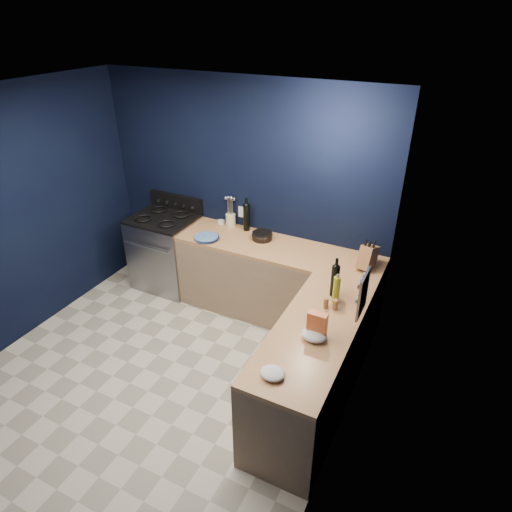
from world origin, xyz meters
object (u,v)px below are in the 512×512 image
Objects in this scene: gas_range at (167,252)px; knife_block at (368,257)px; crouton_bag at (317,325)px; plate_stack at (207,238)px; utensil_crock at (231,220)px.

knife_block is (2.50, 0.03, 0.56)m from gas_range.
knife_block reaches higher than crouton_bag.
plate_stack is 1.97m from crouton_bag.
crouton_bag reaches higher than gas_range.
plate_stack is (0.73, -0.17, 0.46)m from gas_range.
utensil_crock is at bearing 80.92° from plate_stack.
plate_stack is at bearing 148.93° from crouton_bag.
gas_range is at bearing -168.24° from knife_block.
utensil_crock reaches higher than gas_range.
crouton_bag is (-0.10, -1.23, -0.00)m from knife_block.
utensil_crock is at bearing 18.64° from gas_range.
knife_block is at bearing 0.65° from gas_range.
knife_block is 1.04× the size of crouton_bag.
utensil_crock is 1.72m from knife_block.
gas_range is 2.56m from knife_block.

